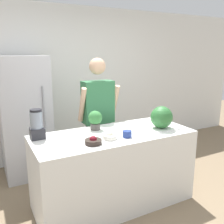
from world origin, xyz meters
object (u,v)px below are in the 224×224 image
refrigerator (25,117)px  bowl_cherries (93,141)px  potted_plant (95,119)px  bowl_small_blue (127,134)px  person (98,118)px  blender (37,125)px  bowl_cream (110,136)px  watermelon (162,117)px

refrigerator → bowl_cherries: (0.44, -1.53, 0.04)m
potted_plant → bowl_small_blue: bearing=-64.8°
bowl_cherries → person: bearing=62.5°
bowl_cherries → blender: blender is taller
refrigerator → bowl_cherries: size_ratio=10.10×
bowl_cream → blender: 0.81m
person → bowl_small_blue: size_ratio=17.20×
watermelon → bowl_cream: (-0.73, -0.03, -0.12)m
watermelon → bowl_cream: size_ratio=1.76×
watermelon → bowl_cream: bearing=-177.7°
bowl_cherries → blender: bearing=136.9°
blender → refrigerator: bearing=88.1°
refrigerator → person: bearing=-33.5°
blender → bowl_cream: bearing=-29.2°
person → bowl_cream: bearing=-106.5°
bowl_cherries → bowl_cream: (0.22, 0.06, 0.00)m
person → bowl_cherries: person is taller
person → potted_plant: person is taller
bowl_small_blue → blender: (-0.90, 0.43, 0.12)m
watermelon → refrigerator: bearing=134.0°
refrigerator → watermelon: refrigerator is taller
blender → bowl_small_blue: bearing=-25.4°
bowl_cream → bowl_small_blue: 0.20m
refrigerator → bowl_cream: 1.62m
person → bowl_small_blue: person is taller
person → potted_plant: 0.56m
bowl_cream → bowl_small_blue: (0.20, -0.04, 0.01)m
person → watermelon: 0.98m
person → bowl_small_blue: (-0.06, -0.90, 0.04)m
refrigerator → watermelon: size_ratio=6.56×
bowl_small_blue → bowl_cream: bearing=169.6°
person → blender: 1.08m
watermelon → bowl_cream: 0.74m
bowl_cream → bowl_small_blue: size_ratio=1.51×
blender → potted_plant: size_ratio=1.40×
refrigerator → bowl_cherries: 1.59m
watermelon → bowl_small_blue: (-0.53, -0.07, -0.11)m
person → bowl_small_blue: bearing=-93.7°
watermelon → person: bearing=119.6°
bowl_small_blue → blender: size_ratio=0.31×
watermelon → blender: (-1.43, 0.36, 0.01)m
bowl_cherries → bowl_small_blue: 0.42m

